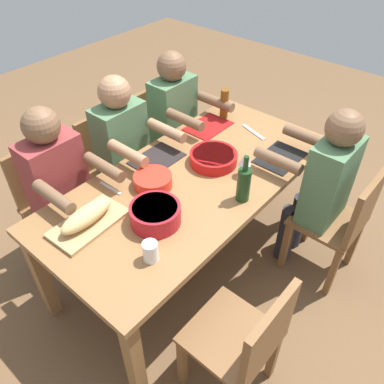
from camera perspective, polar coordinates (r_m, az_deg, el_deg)
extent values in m
plane|color=brown|center=(2.86, 0.00, -9.63)|extent=(8.00, 8.00, 0.00)
cube|color=olive|center=(2.35, 0.00, 1.69)|extent=(1.90, 0.91, 0.04)
cube|color=olive|center=(3.34, 4.82, 6.80)|extent=(0.07, 0.07, 0.70)
cube|color=olive|center=(2.48, -21.17, -11.30)|extent=(0.07, 0.07, 0.70)
cube|color=olive|center=(3.04, 16.80, 1.17)|extent=(0.07, 0.07, 0.70)
cube|color=olive|center=(2.07, -8.43, -23.32)|extent=(0.07, 0.07, 0.70)
cube|color=brown|center=(2.93, -10.41, 2.89)|extent=(0.40, 0.40, 0.03)
cube|color=brown|center=(2.93, -13.27, 7.56)|extent=(0.38, 0.04, 0.40)
cube|color=brown|center=(3.05, -5.43, -0.21)|extent=(0.04, 0.04, 0.42)
cube|color=brown|center=(2.89, -10.17, -3.55)|extent=(0.04, 0.04, 0.42)
cube|color=brown|center=(3.25, -9.69, 2.33)|extent=(0.04, 0.04, 0.42)
cube|color=brown|center=(3.11, -14.32, -0.66)|extent=(0.04, 0.04, 0.42)
cylinder|color=#2D2D38|center=(2.97, -5.98, -1.30)|extent=(0.11, 0.11, 0.45)
cylinder|color=#2D2D38|center=(2.89, -8.22, -2.90)|extent=(0.11, 0.11, 0.45)
cube|color=#4C724C|center=(2.73, -10.29, 7.18)|extent=(0.34, 0.20, 0.55)
cylinder|color=#9E7251|center=(2.58, -3.75, 8.97)|extent=(0.07, 0.30, 0.07)
cylinder|color=#9E7251|center=(2.39, -9.37, 5.63)|extent=(0.07, 0.30, 0.07)
sphere|color=#9E7251|center=(2.55, -11.28, 14.14)|extent=(0.21, 0.21, 0.21)
cube|color=brown|center=(3.21, -3.40, 7.27)|extent=(0.40, 0.40, 0.03)
cube|color=brown|center=(3.21, -5.96, 11.57)|extent=(0.38, 0.04, 0.40)
cube|color=brown|center=(3.35, 0.87, 4.24)|extent=(0.04, 0.04, 0.42)
cube|color=brown|center=(3.15, -3.09, 1.45)|extent=(0.04, 0.04, 0.42)
cube|color=brown|center=(3.54, -3.39, 6.35)|extent=(0.04, 0.04, 0.42)
cube|color=brown|center=(3.35, -7.37, 3.82)|extent=(0.04, 0.04, 0.42)
cylinder|color=#2D2D38|center=(3.26, 0.54, 3.37)|extent=(0.11, 0.11, 0.45)
cylinder|color=#2D2D38|center=(3.17, -1.33, 2.04)|extent=(0.11, 0.11, 0.45)
cube|color=#4C724C|center=(3.03, -2.76, 11.43)|extent=(0.34, 0.20, 0.55)
cylinder|color=brown|center=(2.93, 3.47, 13.05)|extent=(0.07, 0.30, 0.07)
cylinder|color=brown|center=(2.70, -1.04, 10.54)|extent=(0.07, 0.30, 0.07)
sphere|color=brown|center=(2.87, -3.01, 17.89)|extent=(0.21, 0.21, 0.21)
cube|color=brown|center=(2.65, 19.20, -3.90)|extent=(0.40, 0.40, 0.03)
cube|color=brown|center=(2.48, 23.95, -2.20)|extent=(0.38, 0.04, 0.40)
cube|color=brown|center=(2.72, 13.46, -7.66)|extent=(0.04, 0.04, 0.42)
cube|color=brown|center=(2.95, 16.75, -3.79)|extent=(0.04, 0.04, 0.42)
cube|color=brown|center=(2.66, 19.85, -10.97)|extent=(0.04, 0.04, 0.42)
cube|color=brown|center=(2.90, 22.66, -6.71)|extent=(0.04, 0.04, 0.42)
cylinder|color=#2D2D38|center=(2.79, 13.54, -5.94)|extent=(0.11, 0.11, 0.45)
cylinder|color=#2D2D38|center=(2.89, 15.12, -4.14)|extent=(0.11, 0.11, 0.45)
cube|color=#4C724C|center=(2.48, 19.40, 1.48)|extent=(0.34, 0.20, 0.55)
cylinder|color=brown|center=(2.36, 12.47, 4.52)|extent=(0.07, 0.30, 0.07)
cylinder|color=brown|center=(2.62, 16.29, 7.77)|extent=(0.07, 0.30, 0.07)
sphere|color=brown|center=(2.28, 21.43, 8.70)|extent=(0.21, 0.21, 0.21)
cube|color=brown|center=(2.02, 5.70, -20.18)|extent=(0.40, 0.40, 0.03)
cube|color=brown|center=(1.80, 11.14, -19.90)|extent=(0.38, 0.04, 0.40)
cube|color=brown|center=(2.20, -1.45, -23.55)|extent=(0.04, 0.04, 0.42)
cube|color=brown|center=(2.33, 4.38, -17.77)|extent=(0.04, 0.04, 0.42)
cube|color=brown|center=(2.26, 11.81, -22.24)|extent=(0.04, 0.04, 0.42)
cube|color=brown|center=(2.72, -18.64, -2.34)|extent=(0.40, 0.40, 0.03)
cube|color=brown|center=(2.72, -21.73, 2.68)|extent=(0.38, 0.04, 0.40)
cube|color=brown|center=(2.82, -12.94, -5.49)|extent=(0.04, 0.04, 0.42)
cube|color=brown|center=(2.71, -18.50, -9.29)|extent=(0.04, 0.04, 0.42)
cube|color=brown|center=(3.04, -17.00, -2.38)|extent=(0.04, 0.04, 0.42)
cube|color=brown|center=(2.94, -22.27, -5.75)|extent=(0.04, 0.04, 0.42)
cylinder|color=#2D2D38|center=(2.75, -13.76, -6.81)|extent=(0.11, 0.11, 0.45)
cylinder|color=#2D2D38|center=(2.70, -16.40, -8.64)|extent=(0.11, 0.11, 0.45)
cube|color=maroon|center=(2.50, -19.23, 1.88)|extent=(0.34, 0.20, 0.55)
cylinder|color=brown|center=(2.31, -12.73, 3.58)|extent=(0.07, 0.30, 0.07)
cylinder|color=brown|center=(2.17, -19.56, -0.63)|extent=(0.07, 0.30, 0.07)
sphere|color=brown|center=(2.30, -21.23, 9.07)|extent=(0.21, 0.21, 0.21)
cylinder|color=red|center=(2.45, 3.15, 4.99)|extent=(0.30, 0.30, 0.07)
cylinder|color=#669E33|center=(2.43, 3.17, 5.43)|extent=(0.26, 0.26, 0.02)
cylinder|color=red|center=(2.27, -5.75, 1.65)|extent=(0.23, 0.23, 0.07)
cylinder|color=beige|center=(2.26, -5.79, 2.11)|extent=(0.20, 0.20, 0.03)
cylinder|color=#B21923|center=(2.03, -5.39, -3.26)|extent=(0.27, 0.27, 0.11)
cylinder|color=#2D7028|center=(2.01, -5.45, -2.55)|extent=(0.24, 0.24, 0.04)
cube|color=tan|center=(2.11, -14.90, -4.42)|extent=(0.41, 0.24, 0.02)
ellipsoid|color=tan|center=(2.07, -15.15, -3.34)|extent=(0.33, 0.13, 0.09)
cylinder|color=#193819|center=(2.15, 7.55, 1.02)|extent=(0.08, 0.08, 0.20)
cylinder|color=#193819|center=(2.06, 7.89, 4.13)|extent=(0.03, 0.03, 0.09)
cylinder|color=brown|center=(2.90, 4.75, 12.71)|extent=(0.06, 0.06, 0.22)
cylinder|color=silver|center=(2.38, 7.53, 2.48)|extent=(0.07, 0.07, 0.01)
cylinder|color=silver|center=(2.35, 7.62, 3.26)|extent=(0.01, 0.01, 0.07)
cone|color=silver|center=(2.31, 7.79, 4.84)|extent=(0.08, 0.08, 0.08)
cube|color=black|center=(2.50, -5.16, 4.84)|extent=(0.32, 0.23, 0.01)
cube|color=maroon|center=(2.83, 2.38, 9.57)|extent=(0.32, 0.23, 0.01)
cube|color=black|center=(2.57, 12.75, 4.94)|extent=(0.32, 0.23, 0.01)
cylinder|color=white|center=(1.86, -6.10, -8.64)|extent=(0.08, 0.08, 0.11)
cube|color=silver|center=(2.31, -11.83, 0.55)|extent=(0.02, 0.17, 0.01)
cube|color=silver|center=(2.79, 8.96, 8.66)|extent=(0.09, 0.23, 0.01)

